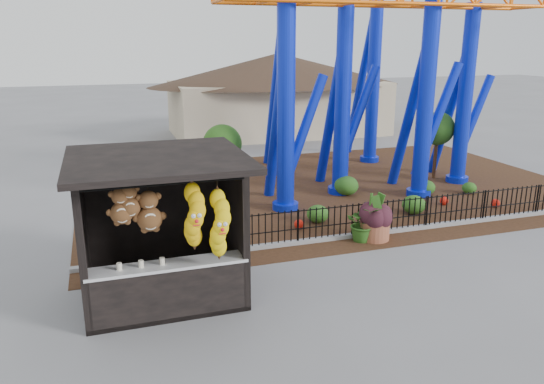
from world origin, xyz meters
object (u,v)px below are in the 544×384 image
object	(u,v)px
prize_booth	(162,233)
roller_coaster	(362,7)
terracotta_planter	(375,229)
potted_plant	(363,223)

from	to	relation	value
prize_booth	roller_coaster	size ratio (longest dim) A/B	0.32
terracotta_planter	potted_plant	world-z (taller)	potted_plant
prize_booth	roller_coaster	xyz separation A→B (m)	(8.11, 7.31, 4.92)
roller_coaster	potted_plant	world-z (taller)	roller_coaster
roller_coaster	terracotta_planter	xyz separation A→B (m)	(-2.16, -5.53, -6.15)
roller_coaster	terracotta_planter	bearing A→B (deg)	-111.38
prize_booth	terracotta_planter	bearing A→B (deg)	16.73
prize_booth	potted_plant	xyz separation A→B (m)	(5.58, 1.79, -1.01)
prize_booth	roller_coaster	distance (m)	11.98
roller_coaster	terracotta_planter	distance (m)	8.55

